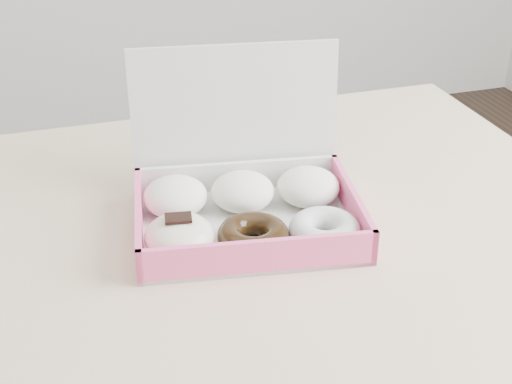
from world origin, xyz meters
name	(u,v)px	position (x,y,z in m)	size (l,w,h in m)	color
table	(175,290)	(0.00, 0.00, 0.67)	(1.20, 0.80, 0.75)	tan
donut_box	(244,201)	(0.10, 0.01, 0.78)	(0.32, 0.28, 0.21)	silver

